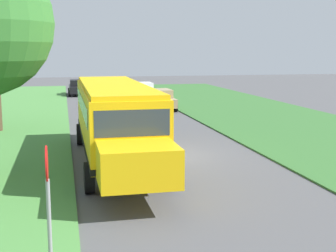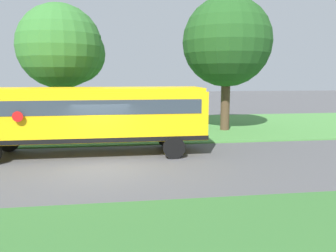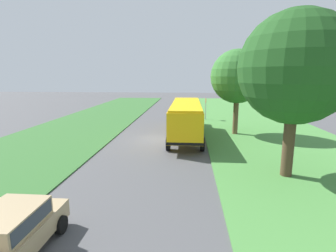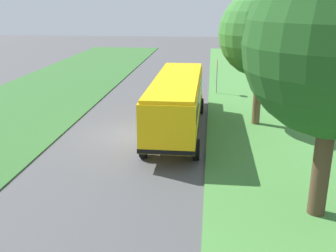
{
  "view_description": "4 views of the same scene",
  "coord_description": "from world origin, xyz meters",
  "px_view_note": "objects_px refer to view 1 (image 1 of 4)",
  "views": [
    {
      "loc": [
        -4.24,
        -19.18,
        4.5
      ],
      "look_at": [
        0.08,
        0.15,
        1.26
      ],
      "focal_mm": 50.0,
      "sensor_mm": 36.0,
      "label": 1
    },
    {
      "loc": [
        13.22,
        0.97,
        3.76
      ],
      "look_at": [
        -0.83,
        2.89,
        1.53
      ],
      "focal_mm": 35.0,
      "sensor_mm": 36.0,
      "label": 2
    },
    {
      "loc": [
        -2.53,
        21.85,
        5.52
      ],
      "look_at": [
        -0.81,
        0.28,
        1.27
      ],
      "focal_mm": 28.0,
      "sensor_mm": 36.0,
      "label": 3
    },
    {
      "loc": [
        -4.1,
        20.37,
        7.2
      ],
      "look_at": [
        -2.13,
        2.37,
        1.34
      ],
      "focal_mm": 42.0,
      "sensor_mm": 36.0,
      "label": 4
    }
  ],
  "objects_px": {
    "car_white_middle": "(143,90)",
    "car_black_furthest": "(78,86)",
    "car_tan_nearest": "(160,98)",
    "stop_sign": "(48,198)",
    "school_bus": "(114,115)"
  },
  "relations": [
    {
      "from": "car_white_middle",
      "to": "car_black_furthest",
      "type": "bearing_deg",
      "value": 135.33
    },
    {
      "from": "school_bus",
      "to": "stop_sign",
      "type": "bearing_deg",
      "value": -103.4
    },
    {
      "from": "school_bus",
      "to": "car_tan_nearest",
      "type": "relative_size",
      "value": 2.82
    },
    {
      "from": "car_tan_nearest",
      "to": "car_black_furthest",
      "type": "xyz_separation_m",
      "value": [
        -5.6,
        12.98,
        0.0
      ]
    },
    {
      "from": "car_white_middle",
      "to": "car_black_furthest",
      "type": "relative_size",
      "value": 1.0
    },
    {
      "from": "car_black_furthest",
      "to": "stop_sign",
      "type": "bearing_deg",
      "value": -92.67
    },
    {
      "from": "car_tan_nearest",
      "to": "stop_sign",
      "type": "relative_size",
      "value": 1.61
    },
    {
      "from": "car_black_furthest",
      "to": "car_tan_nearest",
      "type": "bearing_deg",
      "value": -66.66
    },
    {
      "from": "car_white_middle",
      "to": "stop_sign",
      "type": "distance_m",
      "value": 33.91
    },
    {
      "from": "car_black_furthest",
      "to": "stop_sign",
      "type": "distance_m",
      "value": 38.66
    },
    {
      "from": "car_tan_nearest",
      "to": "car_black_furthest",
      "type": "relative_size",
      "value": 1.0
    },
    {
      "from": "car_tan_nearest",
      "to": "stop_sign",
      "type": "height_order",
      "value": "stop_sign"
    },
    {
      "from": "car_tan_nearest",
      "to": "car_white_middle",
      "type": "relative_size",
      "value": 1.0
    },
    {
      "from": "school_bus",
      "to": "car_white_middle",
      "type": "xyz_separation_m",
      "value": [
        5.1,
        23.44,
        -1.05
      ]
    },
    {
      "from": "car_tan_nearest",
      "to": "car_white_middle",
      "type": "height_order",
      "value": "same"
    }
  ]
}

